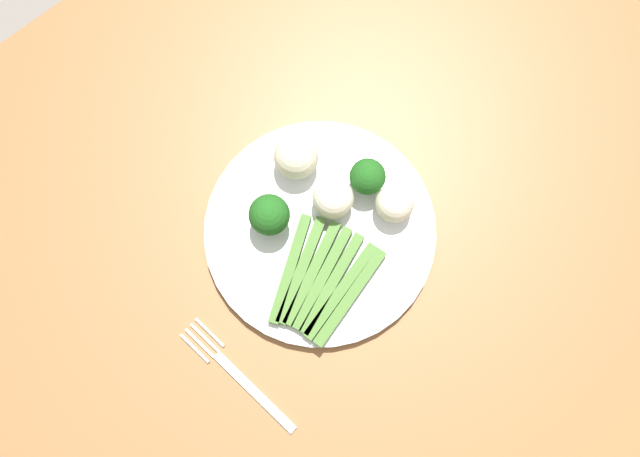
# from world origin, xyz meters

# --- Properties ---
(ground_plane) EXTENTS (6.00, 6.00, 0.02)m
(ground_plane) POSITION_xyz_m (0.00, 0.00, -0.01)
(ground_plane) COLOR gray
(dining_table) EXTENTS (1.16, 0.87, 0.75)m
(dining_table) POSITION_xyz_m (0.00, 0.00, 0.64)
(dining_table) COLOR olive
(dining_table) RESTS_ON ground_plane
(plate) EXTENTS (0.27, 0.27, 0.01)m
(plate) POSITION_xyz_m (0.06, -0.01, 0.76)
(plate) COLOR white
(plate) RESTS_ON dining_table
(asparagus_bundle) EXTENTS (0.15, 0.13, 0.01)m
(asparagus_bundle) POSITION_xyz_m (0.02, -0.06, 0.78)
(asparagus_bundle) COLOR #47752D
(asparagus_bundle) RESTS_ON plate
(broccoli_near_center) EXTENTS (0.05, 0.05, 0.06)m
(broccoli_near_center) POSITION_xyz_m (0.02, 0.03, 0.80)
(broccoli_near_center) COLOR #4C7F2B
(broccoli_near_center) RESTS_ON plate
(broccoli_back) EXTENTS (0.04, 0.04, 0.05)m
(broccoli_back) POSITION_xyz_m (0.14, -0.01, 0.80)
(broccoli_back) COLOR #4C7F2B
(broccoli_back) RESTS_ON plate
(cauliflower_left) EXTENTS (0.05, 0.05, 0.05)m
(cauliflower_left) POSITION_xyz_m (0.09, 0.06, 0.80)
(cauliflower_left) COLOR beige
(cauliflower_left) RESTS_ON plate
(cauliflower_near_fork) EXTENTS (0.04, 0.04, 0.04)m
(cauliflower_near_fork) POSITION_xyz_m (0.14, -0.05, 0.79)
(cauliflower_near_fork) COLOR silver
(cauliflower_near_fork) RESTS_ON plate
(cauliflower_back_right) EXTENTS (0.05, 0.05, 0.05)m
(cauliflower_back_right) POSITION_xyz_m (0.09, 0.00, 0.79)
(cauliflower_back_right) COLOR silver
(cauliflower_back_right) RESTS_ON plate
(fork) EXTENTS (0.04, 0.17, 0.00)m
(fork) POSITION_xyz_m (-0.11, -0.08, 0.76)
(fork) COLOR silver
(fork) RESTS_ON dining_table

